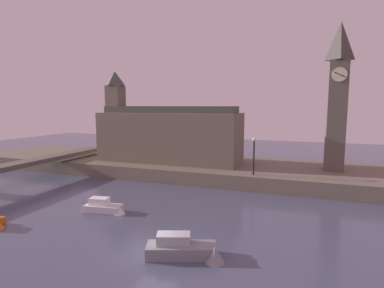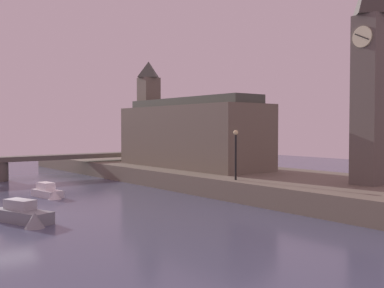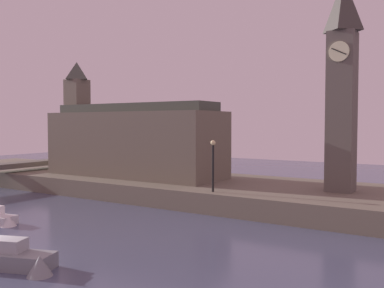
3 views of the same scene
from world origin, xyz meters
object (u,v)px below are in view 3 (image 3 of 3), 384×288
Objects in this scene: clock_tower at (342,81)px; streetlamp at (213,159)px; boat_cruiser_grey at (17,259)px; parliament_hall at (131,140)px.

clock_tower reaches higher than streetlamp.
clock_tower reaches higher than boat_cruiser_grey.
boat_cruiser_grey is (-8.86, -20.26, -8.95)m from clock_tower.
clock_tower is at bearing 2.51° from parliament_hall.
parliament_hall is at bearing 159.14° from streetlamp.
clock_tower is at bearing 66.37° from boat_cruiser_grey.
streetlamp is 15.50m from boat_cruiser_grey.
clock_tower is 10.77m from streetlamp.
clock_tower is at bearing 34.18° from streetlamp.
streetlamp is at bearing -20.86° from parliament_hall.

